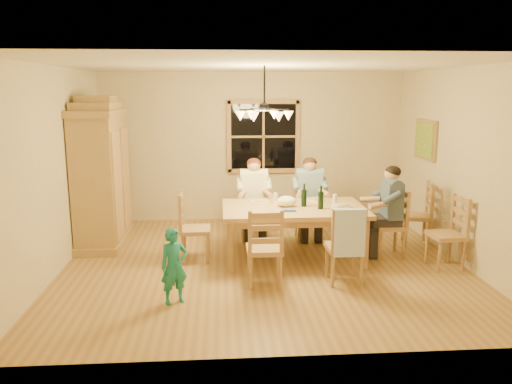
{
  "coord_description": "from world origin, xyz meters",
  "views": [
    {
      "loc": [
        -0.58,
        -6.63,
        2.39
      ],
      "look_at": [
        -0.1,
        0.1,
        1.0
      ],
      "focal_mm": 35.0,
      "sensor_mm": 36.0,
      "label": 1
    }
  ],
  "objects": [
    {
      "name": "wine_glass_a",
      "position": [
        0.22,
        0.52,
        0.83
      ],
      "size": [
        0.06,
        0.06,
        0.14
      ],
      "primitive_type": "cylinder",
      "color": "silver",
      "rests_on": "dining_table"
    },
    {
      "name": "chair_end_right",
      "position": [
        1.84,
        0.2,
        0.3
      ],
      "size": [
        0.42,
        0.44,
        0.99
      ],
      "rotation": [
        0.0,
        0.0,
        1.57
      ],
      "color": "#9D6C45",
      "rests_on": "floor"
    },
    {
      "name": "plate_woman",
      "position": [
        -0.02,
        0.51,
        0.77
      ],
      "size": [
        0.26,
        0.26,
        0.02
      ],
      "primitive_type": "cylinder",
      "color": "white",
      "rests_on": "dining_table"
    },
    {
      "name": "plate_slate",
      "position": [
        1.15,
        0.17,
        0.77
      ],
      "size": [
        0.26,
        0.26,
        0.02
      ],
      "primitive_type": "cylinder",
      "color": "white",
      "rests_on": "dining_table"
    },
    {
      "name": "chair_spare_front",
      "position": [
        2.45,
        -0.32,
        0.3
      ],
      "size": [
        0.45,
        0.47,
        0.99
      ],
      "rotation": [
        0.0,
        0.0,
        1.64
      ],
      "color": "#9D6C45",
      "rests_on": "floor"
    },
    {
      "name": "adult_plaid_man",
      "position": [
        0.83,
        1.15,
        0.84
      ],
      "size": [
        0.4,
        0.42,
        0.87
      ],
      "rotation": [
        0.0,
        0.0,
        3.14
      ],
      "color": "#2D567C",
      "rests_on": "floor"
    },
    {
      "name": "child",
      "position": [
        -1.13,
        -1.24,
        0.44
      ],
      "size": [
        0.38,
        0.32,
        0.88
      ],
      "primitive_type": "imported",
      "rotation": [
        0.0,
        0.0,
        0.43
      ],
      "color": "#1C7D7E",
      "rests_on": "floor"
    },
    {
      "name": "chair_near_right",
      "position": [
        0.95,
        -0.75,
        0.3
      ],
      "size": [
        0.44,
        0.42,
        0.99
      ],
      "rotation": [
        0.0,
        0.0,
        0.0
      ],
      "color": "#9D6C45",
      "rests_on": "floor"
    },
    {
      "name": "wall_right",
      "position": [
        2.75,
        0.0,
        1.35
      ],
      "size": [
        0.02,
        5.0,
        2.7
      ],
      "primitive_type": "cube",
      "color": "#C6B28C",
      "rests_on": "floor"
    },
    {
      "name": "towel",
      "position": [
        0.95,
        -0.94,
        0.7
      ],
      "size": [
        0.38,
        0.1,
        0.58
      ],
      "primitive_type": "cube",
      "rotation": [
        0.0,
        0.0,
        0.0
      ],
      "color": "#B0C7EF",
      "rests_on": "chair_near_right"
    },
    {
      "name": "chair_far_right",
      "position": [
        0.83,
        1.15,
        0.3
      ],
      "size": [
        0.44,
        0.42,
        0.99
      ],
      "rotation": [
        0.0,
        0.0,
        3.14
      ],
      "color": "#9D6C45",
      "rests_on": "floor"
    },
    {
      "name": "chair_spare_back",
      "position": [
        2.45,
        0.73,
        0.3
      ],
      "size": [
        0.5,
        0.51,
        0.99
      ],
      "rotation": [
        0.0,
        0.0,
        1.37
      ],
      "color": "#9D6C45",
      "rests_on": "floor"
    },
    {
      "name": "chair_end_left",
      "position": [
        -0.96,
        0.2,
        0.3
      ],
      "size": [
        0.42,
        0.44,
        0.99
      ],
      "rotation": [
        0.0,
        0.0,
        -1.57
      ],
      "color": "#9D6C45",
      "rests_on": "floor"
    },
    {
      "name": "ceiling",
      "position": [
        0.0,
        0.0,
        2.7
      ],
      "size": [
        5.5,
        5.0,
        0.02
      ],
      "primitive_type": "cube",
      "color": "white",
      "rests_on": "wall_back"
    },
    {
      "name": "wine_bottle_b",
      "position": [
        0.8,
        0.05,
        0.93
      ],
      "size": [
        0.08,
        0.08,
        0.33
      ],
      "primitive_type": "cylinder",
      "color": "black",
      "rests_on": "dining_table"
    },
    {
      "name": "wine_glass_b",
      "position": [
        1.07,
        0.37,
        0.83
      ],
      "size": [
        0.06,
        0.06,
        0.14
      ],
      "primitive_type": "cylinder",
      "color": "silver",
      "rests_on": "dining_table"
    },
    {
      "name": "napkin",
      "position": [
        0.34,
        -0.04,
        0.78
      ],
      "size": [
        0.18,
        0.14,
        0.03
      ],
      "primitive_type": "cube",
      "rotation": [
        0.0,
        0.0,
        0.0
      ],
      "color": "#4F6090",
      "rests_on": "dining_table"
    },
    {
      "name": "wall_left",
      "position": [
        -2.75,
        0.0,
        1.35
      ],
      "size": [
        0.02,
        5.0,
        2.7
      ],
      "primitive_type": "cube",
      "color": "#C6B28C",
      "rests_on": "floor"
    },
    {
      "name": "armoire",
      "position": [
        -2.42,
        1.1,
        1.06
      ],
      "size": [
        0.66,
        1.4,
        2.3
      ],
      "color": "olive",
      "rests_on": "floor"
    },
    {
      "name": "cloth_bundle",
      "position": [
        0.34,
        0.22,
        0.84
      ],
      "size": [
        0.28,
        0.22,
        0.15
      ],
      "primitive_type": "ellipsoid",
      "color": "beige",
      "rests_on": "dining_table"
    },
    {
      "name": "floor",
      "position": [
        0.0,
        0.0,
        0.0
      ],
      "size": [
        5.5,
        5.5,
        0.0
      ],
      "primitive_type": "plane",
      "color": "olive",
      "rests_on": "ground"
    },
    {
      "name": "cap",
      "position": [
        0.99,
        -0.11,
        0.82
      ],
      "size": [
        0.2,
        0.2,
        0.11
      ],
      "primitive_type": "ellipsoid",
      "color": "tan",
      "rests_on": "dining_table"
    },
    {
      "name": "chair_near_left",
      "position": [
        -0.06,
        -0.75,
        0.3
      ],
      "size": [
        0.44,
        0.42,
        0.99
      ],
      "rotation": [
        0.0,
        0.0,
        0.0
      ],
      "color": "#9D6C45",
      "rests_on": "floor"
    },
    {
      "name": "adult_slate_man",
      "position": [
        1.84,
        0.2,
        0.84
      ],
      "size": [
        0.42,
        0.4,
        0.87
      ],
      "rotation": [
        0.0,
        0.0,
        1.57
      ],
      "color": "#44526C",
      "rests_on": "floor"
    },
    {
      "name": "wall_back",
      "position": [
        0.0,
        2.5,
        1.35
      ],
      "size": [
        5.5,
        0.02,
        2.7
      ],
      "primitive_type": "cube",
      "color": "#C6B28C",
      "rests_on": "floor"
    },
    {
      "name": "dining_table",
      "position": [
        0.44,
        0.2,
        0.66
      ],
      "size": [
        2.01,
        1.23,
        0.76
      ],
      "rotation": [
        0.0,
        0.0,
        0.0
      ],
      "color": "#B58250",
      "rests_on": "floor"
    },
    {
      "name": "plate_plaid",
      "position": [
        0.82,
        0.59,
        0.77
      ],
      "size": [
        0.26,
        0.26,
        0.02
      ],
      "primitive_type": "cylinder",
      "color": "white",
      "rests_on": "dining_table"
    },
    {
      "name": "wine_bottle_a",
      "position": [
        0.59,
        0.23,
        0.93
      ],
      "size": [
        0.08,
        0.08,
        0.33
      ],
      "primitive_type": "cylinder",
      "color": "black",
      "rests_on": "dining_table"
    },
    {
      "name": "painting",
      "position": [
        2.71,
        1.2,
        1.6
      ],
      "size": [
        0.06,
        0.78,
        0.64
      ],
      "color": "olive",
      "rests_on": "wall_right"
    },
    {
      "name": "chair_far_left",
      "position": [
        -0.06,
        1.15,
        0.3
      ],
      "size": [
        0.44,
        0.42,
        0.99
      ],
      "rotation": [
        0.0,
        0.0,
        3.14
      ],
      "color": "#9D6C45",
      "rests_on": "floor"
    },
    {
      "name": "window",
      "position": [
        0.2,
        2.47,
        1.55
      ],
      "size": [
        1.3,
        0.06,
        1.3
      ],
      "color": "black",
      "rests_on": "wall_back"
    },
    {
      "name": "adult_woman",
      "position": [
        -0.06,
        1.15,
        0.84
      ],
      "size": [
        0.4,
        0.42,
        0.87
      ],
      "rotation": [
        0.0,
        0.0,
        3.14
      ],
      "color": "beige",
      "rests_on": "floor"
    },
    {
      "name": "chandelier",
      "position": [
        -0.0,
        0.0,
        2.08
      ],
      "size": [
        0.77,
        0.68,
        0.71
      ],
      "color": "black",
      "rests_on": "ceiling"
    }
  ]
}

